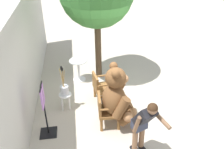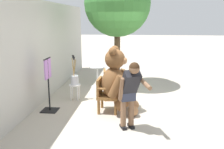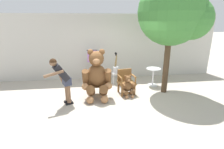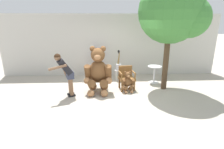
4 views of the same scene
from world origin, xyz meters
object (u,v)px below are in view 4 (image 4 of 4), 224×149
object	(u,v)px
wooden_chair_right	(126,77)
white_stool	(118,72)
wooden_chair_left	(99,77)
person_visitor	(66,71)
clothing_display_stand	(97,62)
round_side_table	(154,73)
teddy_bear_large	(98,70)
teddy_bear_small	(128,82)
brush_bucket	(118,66)
patio_tree	(174,13)

from	to	relation	value
wooden_chair_right	white_stool	world-z (taller)	wooden_chair_right
wooden_chair_left	wooden_chair_right	xyz separation A→B (m)	(1.04, -0.00, 0.00)
person_visitor	clothing_display_stand	bearing A→B (deg)	65.18
wooden_chair_right	round_side_table	bearing A→B (deg)	25.58
teddy_bear_large	teddy_bear_small	distance (m)	1.15
wooden_chair_right	brush_bucket	distance (m)	1.05
wooden_chair_left	teddy_bear_small	distance (m)	1.09
white_stool	patio_tree	bearing A→B (deg)	-33.35
wooden_chair_right	teddy_bear_large	distance (m)	1.13
wooden_chair_left	round_side_table	size ratio (longest dim) A/B	1.19
teddy_bear_large	person_visitor	world-z (taller)	teddy_bear_large
teddy_bear_small	round_side_table	world-z (taller)	teddy_bear_small
wooden_chair_right	clothing_display_stand	size ratio (longest dim) A/B	0.63
wooden_chair_left	patio_tree	bearing A→B (deg)	-3.02
teddy_bear_large	white_stool	distance (m)	1.59
round_side_table	clothing_display_stand	world-z (taller)	clothing_display_stand
round_side_table	patio_tree	distance (m)	2.42
white_stool	clothing_display_stand	world-z (taller)	clothing_display_stand
patio_tree	person_visitor	bearing A→B (deg)	-172.31
teddy_bear_small	wooden_chair_left	bearing A→B (deg)	164.98
person_visitor	patio_tree	distance (m)	4.10
wooden_chair_right	brush_bucket	bearing A→B (deg)	102.03
brush_bucket	patio_tree	xyz separation A→B (m)	(1.74, -1.15, 2.10)
wooden_chair_left	person_visitor	bearing A→B (deg)	-149.62
round_side_table	patio_tree	size ratio (longest dim) A/B	0.19
wooden_chair_right	person_visitor	distance (m)	2.24
person_visitor	brush_bucket	xyz separation A→B (m)	(1.89, 1.63, -0.26)
white_stool	round_side_table	xyz separation A→B (m)	(1.45, -0.42, 0.09)
clothing_display_stand	person_visitor	bearing A→B (deg)	-114.82
wooden_chair_left	round_side_table	xyz separation A→B (m)	(2.27, 0.59, -0.01)
wooden_chair_left	clothing_display_stand	bearing A→B (deg)	94.39
teddy_bear_large	teddy_bear_small	xyz separation A→B (m)	(1.06, -0.01, -0.44)
person_visitor	clothing_display_stand	size ratio (longest dim) A/B	1.10
white_stool	round_side_table	size ratio (longest dim) A/B	0.64
white_stool	clothing_display_stand	distance (m)	1.09
person_visitor	brush_bucket	bearing A→B (deg)	40.89
teddy_bear_small	patio_tree	bearing A→B (deg)	5.59
teddy_bear_large	white_stool	bearing A→B (deg)	57.07
teddy_bear_large	patio_tree	bearing A→B (deg)	3.02
teddy_bear_large	round_side_table	world-z (taller)	teddy_bear_large
white_stool	brush_bucket	bearing A→B (deg)	82.20
wooden_chair_right	teddy_bear_small	size ratio (longest dim) A/B	1.12
wooden_chair_left	brush_bucket	world-z (taller)	brush_bucket
wooden_chair_left	brush_bucket	size ratio (longest dim) A/B	1.00
clothing_display_stand	wooden_chair_left	bearing A→B (deg)	-85.61
wooden_chair_right	patio_tree	distance (m)	2.74
person_visitor	patio_tree	world-z (taller)	patio_tree
clothing_display_stand	round_side_table	bearing A→B (deg)	-19.68
person_visitor	patio_tree	xyz separation A→B (m)	(3.62, 0.49, 1.84)
teddy_bear_large	clothing_display_stand	distance (m)	1.72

